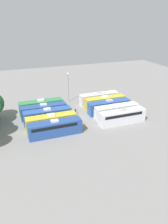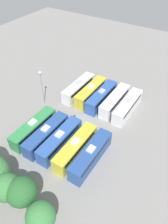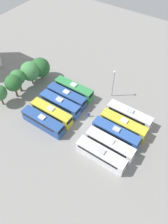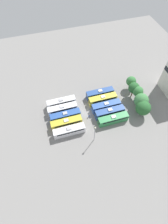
{
  "view_description": "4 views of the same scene",
  "coord_description": "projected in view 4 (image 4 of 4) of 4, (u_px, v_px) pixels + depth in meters",
  "views": [
    {
      "loc": [
        -46.56,
        16.71,
        23.03
      ],
      "look_at": [
        -1.12,
        -0.53,
        1.74
      ],
      "focal_mm": 35.0,
      "sensor_mm": 36.0,
      "label": 1
    },
    {
      "loc": [
        -18.53,
        28.98,
        33.01
      ],
      "look_at": [
        0.31,
        -0.58,
        2.21
      ],
      "focal_mm": 35.0,
      "sensor_mm": 36.0,
      "label": 2
    },
    {
      "loc": [
        -27.56,
        -17.98,
        42.45
      ],
      "look_at": [
        0.66,
        1.18,
        2.63
      ],
      "focal_mm": 35.0,
      "sensor_mm": 36.0,
      "label": 3
    },
    {
      "loc": [
        36.53,
        -11.54,
        55.56
      ],
      "look_at": [
        0.4,
        -0.82,
        1.66
      ],
      "focal_mm": 28.0,
      "sensor_mm": 36.0,
      "label": 4
    }
  ],
  "objects": [
    {
      "name": "tree_4",
      "position": [
        143.0,
        108.0,
        63.94
      ],
      "size": [
        5.51,
        5.51,
        6.74
      ],
      "color": "brown",
      "rests_on": "ground_plane"
    },
    {
      "name": "bus_0",
      "position": [
        61.0,
        102.0,
        68.34
      ],
      "size": [
        2.58,
        11.23,
        3.51
      ],
      "color": "silver",
      "rests_on": "ground_plane"
    },
    {
      "name": "bus_5",
      "position": [
        100.0,
        93.0,
        71.01
      ],
      "size": [
        2.58,
        11.23,
        3.51
      ],
      "color": "#284C93",
      "rests_on": "ground_plane"
    },
    {
      "name": "tree_3",
      "position": [
        141.0,
        100.0,
        65.43
      ],
      "size": [
        5.4,
        5.4,
        7.14
      ],
      "color": "brown",
      "rests_on": "ground_plane"
    },
    {
      "name": "tree_1",
      "position": [
        134.0,
        88.0,
        68.54
      ],
      "size": [
        4.4,
        4.4,
        7.06
      ],
      "color": "brown",
      "rests_on": "ground_plane"
    },
    {
      "name": "bus_7",
      "position": [
        106.0,
        106.0,
        67.33
      ],
      "size": [
        2.58,
        11.23,
        3.51
      ],
      "color": "#2D56A8",
      "rests_on": "ground_plane"
    },
    {
      "name": "worker_person",
      "position": [
        89.0,
        116.0,
        65.83
      ],
      "size": [
        0.36,
        0.36,
        1.71
      ],
      "color": "navy",
      "rests_on": "ground_plane"
    },
    {
      "name": "bus_1",
      "position": [
        63.0,
        109.0,
        66.5
      ],
      "size": [
        2.58,
        11.23,
        3.51
      ],
      "color": "white",
      "rests_on": "ground_plane"
    },
    {
      "name": "ground_plane",
      "position": [
        86.0,
        113.0,
        67.48
      ],
      "size": [
        121.7,
        121.7,
        0.0
      ],
      "primitive_type": "plane",
      "color": "gray"
    },
    {
      "name": "bus_9",
      "position": [
        113.0,
        119.0,
        63.87
      ],
      "size": [
        2.58,
        11.23,
        3.51
      ],
      "color": "#338C4C",
      "rests_on": "ground_plane"
    },
    {
      "name": "tree_0",
      "position": [
        131.0,
        81.0,
        71.54
      ],
      "size": [
        4.05,
        4.05,
        6.2
      ],
      "color": "brown",
      "rests_on": "ground_plane"
    },
    {
      "name": "bus_6",
      "position": [
        103.0,
        99.0,
        69.24
      ],
      "size": [
        2.58,
        11.23,
        3.51
      ],
      "color": "gold",
      "rests_on": "ground_plane"
    },
    {
      "name": "bus_4",
      "position": [
        69.0,
        131.0,
        61.1
      ],
      "size": [
        2.58,
        11.23,
        3.51
      ],
      "color": "silver",
      "rests_on": "ground_plane"
    },
    {
      "name": "light_pole",
      "position": [
        95.0,
        132.0,
        56.3
      ],
      "size": [
        0.6,
        0.6,
        8.62
      ],
      "color": "gray",
      "rests_on": "ground_plane"
    },
    {
      "name": "bus_2",
      "position": [
        65.0,
        116.0,
        64.74
      ],
      "size": [
        2.58,
        11.23,
        3.51
      ],
      "color": "#2D56A8",
      "rests_on": "ground_plane"
    },
    {
      "name": "bus_8",
      "position": [
        110.0,
        112.0,
        65.65
      ],
      "size": [
        2.58,
        11.23,
        3.51
      ],
      "color": "#284C93",
      "rests_on": "ground_plane"
    },
    {
      "name": "tree_2",
      "position": [
        138.0,
        91.0,
        67.45
      ],
      "size": [
        4.09,
        4.09,
        6.94
      ],
      "color": "brown",
      "rests_on": "ground_plane"
    },
    {
      "name": "bus_3",
      "position": [
        67.0,
        123.0,
        62.97
      ],
      "size": [
        2.58,
        11.23,
        3.51
      ],
      "color": "gold",
      "rests_on": "ground_plane"
    }
  ]
}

